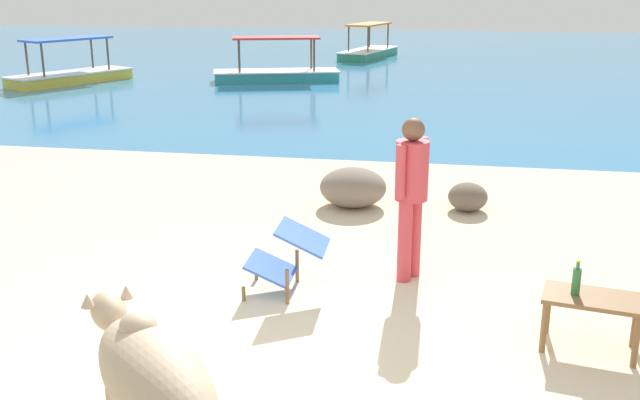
{
  "coord_description": "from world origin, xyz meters",
  "views": [
    {
      "loc": [
        1.31,
        -4.73,
        2.91
      ],
      "look_at": [
        -0.09,
        3.0,
        0.55
      ],
      "focal_mm": 41.35,
      "sensor_mm": 36.0,
      "label": 1
    }
  ],
  "objects_px": {
    "boat_green": "(369,51)",
    "boat_yellow": "(70,74)",
    "low_bench_table": "(592,305)",
    "deck_chair_far": "(287,254)",
    "boat_teal": "(276,72)",
    "bottle": "(576,281)",
    "cow": "(153,378)",
    "person_standing": "(411,187)"
  },
  "relations": [
    {
      "from": "low_bench_table",
      "to": "boat_teal",
      "type": "height_order",
      "value": "boat_teal"
    },
    {
      "from": "boat_yellow",
      "to": "boat_teal",
      "type": "bearing_deg",
      "value": -48.49
    },
    {
      "from": "cow",
      "to": "boat_green",
      "type": "bearing_deg",
      "value": -39.09
    },
    {
      "from": "low_bench_table",
      "to": "cow",
      "type": "bearing_deg",
      "value": -132.22
    },
    {
      "from": "bottle",
      "to": "boat_teal",
      "type": "height_order",
      "value": "boat_teal"
    },
    {
      "from": "boat_yellow",
      "to": "low_bench_table",
      "type": "bearing_deg",
      "value": -112.38
    },
    {
      "from": "deck_chair_far",
      "to": "boat_teal",
      "type": "bearing_deg",
      "value": -78.06
    },
    {
      "from": "low_bench_table",
      "to": "deck_chair_far",
      "type": "xyz_separation_m",
      "value": [
        -2.64,
        0.67,
        -0.0
      ]
    },
    {
      "from": "person_standing",
      "to": "boat_yellow",
      "type": "bearing_deg",
      "value": -23.85
    },
    {
      "from": "deck_chair_far",
      "to": "boat_teal",
      "type": "relative_size",
      "value": 0.2
    },
    {
      "from": "cow",
      "to": "boat_green",
      "type": "distance_m",
      "value": 25.03
    },
    {
      "from": "bottle",
      "to": "boat_teal",
      "type": "distance_m",
      "value": 16.82
    },
    {
      "from": "cow",
      "to": "deck_chair_far",
      "type": "bearing_deg",
      "value": -46.33
    },
    {
      "from": "bottle",
      "to": "boat_teal",
      "type": "xyz_separation_m",
      "value": [
        -6.2,
        15.64,
        -0.33
      ]
    },
    {
      "from": "cow",
      "to": "low_bench_table",
      "type": "xyz_separation_m",
      "value": [
        2.81,
        2.1,
        -0.27
      ]
    },
    {
      "from": "low_bench_table",
      "to": "person_standing",
      "type": "height_order",
      "value": "person_standing"
    },
    {
      "from": "cow",
      "to": "boat_green",
      "type": "height_order",
      "value": "boat_green"
    },
    {
      "from": "person_standing",
      "to": "deck_chair_far",
      "type": "bearing_deg",
      "value": 53.53
    },
    {
      "from": "boat_yellow",
      "to": "deck_chair_far",
      "type": "bearing_deg",
      "value": -117.84
    },
    {
      "from": "low_bench_table",
      "to": "boat_yellow",
      "type": "distance_m",
      "value": 18.63
    },
    {
      "from": "deck_chair_far",
      "to": "person_standing",
      "type": "xyz_separation_m",
      "value": [
        1.11,
        0.56,
        0.56
      ]
    },
    {
      "from": "low_bench_table",
      "to": "deck_chair_far",
      "type": "bearing_deg",
      "value": 176.74
    },
    {
      "from": "person_standing",
      "to": "boat_teal",
      "type": "distance_m",
      "value": 15.21
    },
    {
      "from": "person_standing",
      "to": "bottle",
      "type": "bearing_deg",
      "value": 165.39
    },
    {
      "from": "low_bench_table",
      "to": "boat_yellow",
      "type": "bearing_deg",
      "value": 141.58
    },
    {
      "from": "boat_yellow",
      "to": "bottle",
      "type": "bearing_deg",
      "value": -112.68
    },
    {
      "from": "low_bench_table",
      "to": "boat_teal",
      "type": "bearing_deg",
      "value": 123.08
    },
    {
      "from": "boat_green",
      "to": "low_bench_table",
      "type": "bearing_deg",
      "value": -154.55
    },
    {
      "from": "bottle",
      "to": "person_standing",
      "type": "bearing_deg",
      "value": 138.56
    },
    {
      "from": "low_bench_table",
      "to": "boat_green",
      "type": "xyz_separation_m",
      "value": [
        -4.44,
        22.87,
        -0.13
      ]
    },
    {
      "from": "cow",
      "to": "boat_green",
      "type": "relative_size",
      "value": 0.4
    },
    {
      "from": "bottle",
      "to": "boat_yellow",
      "type": "height_order",
      "value": "boat_yellow"
    },
    {
      "from": "boat_green",
      "to": "boat_yellow",
      "type": "bearing_deg",
      "value": 153.11
    },
    {
      "from": "boat_green",
      "to": "cow",
      "type": "bearing_deg",
      "value": -161.8
    },
    {
      "from": "bottle",
      "to": "deck_chair_far",
      "type": "bearing_deg",
      "value": 165.14
    },
    {
      "from": "person_standing",
      "to": "boat_yellow",
      "type": "distance_m",
      "value": 16.72
    },
    {
      "from": "cow",
      "to": "person_standing",
      "type": "relative_size",
      "value": 0.94
    },
    {
      "from": "boat_green",
      "to": "boat_yellow",
      "type": "height_order",
      "value": "same"
    },
    {
      "from": "boat_yellow",
      "to": "person_standing",
      "type": "bearing_deg",
      "value": -113.6
    },
    {
      "from": "boat_teal",
      "to": "bottle",
      "type": "bearing_deg",
      "value": -85.54
    },
    {
      "from": "bottle",
      "to": "person_standing",
      "type": "distance_m",
      "value": 1.89
    },
    {
      "from": "low_bench_table",
      "to": "person_standing",
      "type": "distance_m",
      "value": 2.04
    }
  ]
}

